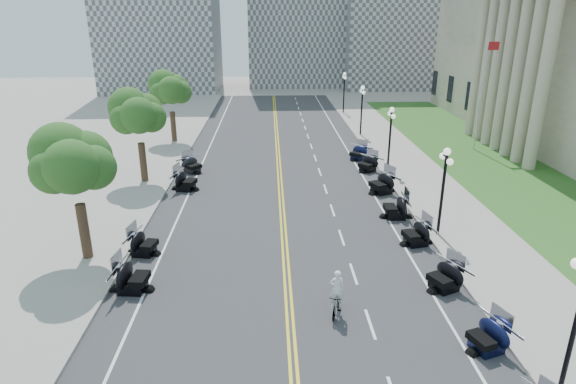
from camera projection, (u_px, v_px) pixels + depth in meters
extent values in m
plane|color=gray|center=(287.00, 275.00, 22.89)|extent=(160.00, 160.00, 0.00)
cube|color=#333335|center=(281.00, 200.00, 32.27)|extent=(16.00, 90.00, 0.01)
cube|color=yellow|center=(280.00, 200.00, 32.26)|extent=(0.12, 90.00, 0.00)
cube|color=yellow|center=(283.00, 200.00, 32.27)|extent=(0.12, 90.00, 0.00)
cube|color=white|center=(376.00, 198.00, 32.50)|extent=(0.12, 90.00, 0.00)
cube|color=white|center=(185.00, 201.00, 32.03)|extent=(0.12, 90.00, 0.00)
cube|color=white|center=(370.00, 324.00, 19.25)|extent=(0.12, 2.00, 0.00)
cube|color=white|center=(354.00, 274.00, 23.00)|extent=(0.12, 2.00, 0.00)
cube|color=white|center=(342.00, 237.00, 26.75)|extent=(0.12, 2.00, 0.00)
cube|color=white|center=(332.00, 210.00, 30.50)|extent=(0.12, 2.00, 0.00)
cube|color=white|center=(325.00, 189.00, 34.26)|extent=(0.12, 2.00, 0.00)
cube|color=white|center=(320.00, 172.00, 38.01)|extent=(0.12, 2.00, 0.00)
cube|color=white|center=(315.00, 158.00, 41.76)|extent=(0.12, 2.00, 0.00)
cube|color=white|center=(311.00, 146.00, 45.51)|extent=(0.12, 2.00, 0.00)
cube|color=white|center=(308.00, 136.00, 49.27)|extent=(0.12, 2.00, 0.00)
cube|color=white|center=(305.00, 128.00, 53.02)|extent=(0.12, 2.00, 0.00)
cube|color=white|center=(303.00, 120.00, 56.77)|extent=(0.12, 2.00, 0.00)
cube|color=white|center=(301.00, 114.00, 60.52)|extent=(0.12, 2.00, 0.00)
cube|color=white|center=(299.00, 108.00, 64.28)|extent=(0.12, 2.00, 0.00)
cube|color=white|center=(297.00, 103.00, 68.03)|extent=(0.12, 2.00, 0.00)
cube|color=white|center=(295.00, 98.00, 71.78)|extent=(0.12, 2.00, 0.00)
cube|color=#9E9991|center=(436.00, 197.00, 32.63)|extent=(5.00, 90.00, 0.15)
cube|color=#9E9991|center=(123.00, 201.00, 31.86)|extent=(5.00, 90.00, 0.15)
cube|color=#356023|center=(487.00, 162.00, 40.40)|extent=(9.00, 60.00, 0.10)
cube|color=gray|center=(159.00, 7.00, 75.91)|extent=(18.00, 14.00, 26.00)
cube|color=gray|center=(403.00, 20.00, 80.88)|extent=(20.00, 14.00, 22.00)
imported|color=#A51414|center=(336.00, 303.00, 19.74)|extent=(0.96, 1.75, 1.01)
imported|color=silver|center=(337.00, 275.00, 19.27)|extent=(0.62, 0.40, 1.69)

